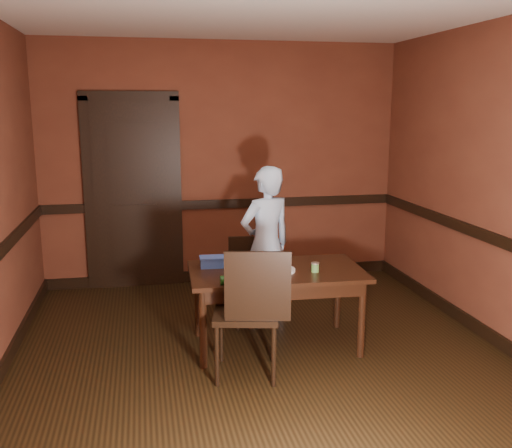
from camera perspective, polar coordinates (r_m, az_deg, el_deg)
name	(u,v)px	position (r m, az deg, el deg)	size (l,w,h in m)	color
floor	(265,362)	(4.66, 0.87, -13.62)	(4.00, 4.50, 0.01)	black
ceiling	(266,3)	(4.27, 0.99, 21.21)	(4.00, 4.50, 0.01)	beige
wall_back	(223,164)	(6.46, -3.35, 5.98)	(4.00, 0.02, 2.70)	#5F2D1D
wall_front	(395,285)	(2.17, 13.75, -5.95)	(4.00, 0.02, 2.70)	#5F2D1D
wall_right	(505,187)	(5.08, 23.61, 3.44)	(0.02, 4.50, 2.70)	#5F2D1D
dado_back	(223,204)	(6.51, -3.28, 2.02)	(4.00, 0.03, 0.10)	black
dado_right	(498,240)	(5.15, 23.07, -1.53)	(0.03, 4.50, 0.10)	black
baseboard_back	(224,275)	(6.70, -3.20, -5.08)	(4.00, 0.03, 0.12)	black
baseboard_right	(490,335)	(5.39, 22.34, -10.26)	(0.03, 4.50, 0.12)	black
door	(133,190)	(6.40, -12.19, 3.34)	(1.05, 0.07, 2.20)	black
dining_table	(276,308)	(4.83, 2.02, -8.39)	(1.43, 0.80, 0.67)	black
chair_far	(254,283)	(5.28, -0.19, -5.89)	(0.37, 0.37, 0.80)	black
chair_near	(246,310)	(4.29, -1.00, -8.63)	(0.47, 0.47, 1.01)	black
person	(266,245)	(5.29, 1.00, -2.09)	(0.53, 0.35, 1.47)	#B2CFEE
sandwich_plate	(278,269)	(4.68, 2.20, -4.49)	(0.29, 0.29, 0.07)	white
sauce_jar	(315,267)	(4.67, 5.93, -4.31)	(0.07, 0.07, 0.08)	#54873E
cheese_saucer	(232,266)	(4.76, -2.38, -4.23)	(0.14, 0.14, 0.05)	white
food_tub	(212,262)	(4.80, -4.39, -3.77)	(0.22, 0.16, 0.09)	blue
wrapped_veg	(237,280)	(4.34, -1.90, -5.58)	(0.07, 0.07, 0.26)	#113C0F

